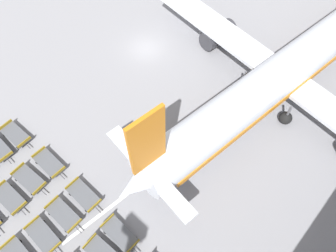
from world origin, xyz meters
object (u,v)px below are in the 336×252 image
at_px(baggage_dolly_row_mid_b_col_b, 29,180).
at_px(baggage_dolly_row_far_col_c, 84,195).
at_px(baggage_dolly_row_mid_a_col_b, 10,198).
at_px(baggage_dolly_row_far_col_b, 49,163).
at_px(baggage_dolly_row_far_col_d, 120,234).
at_px(baggage_dolly_row_mid_b_col_c, 64,215).
at_px(baggage_dolly_row_far_col_a, 16,135).
at_px(airplane, 292,67).
at_px(baggage_dolly_row_mid_a_col_c, 43,236).

height_order(baggage_dolly_row_mid_b_col_b, baggage_dolly_row_far_col_c, same).
distance_m(baggage_dolly_row_mid_a_col_b, baggage_dolly_row_far_col_c, 6.31).
distance_m(baggage_dolly_row_mid_b_col_b, baggage_dolly_row_far_col_b, 2.16).
distance_m(baggage_dolly_row_far_col_c, baggage_dolly_row_far_col_d, 4.72).
height_order(baggage_dolly_row_mid_b_col_b, baggage_dolly_row_mid_b_col_c, same).
bearing_deg(baggage_dolly_row_far_col_c, baggage_dolly_row_mid_b_col_c, -87.78).
bearing_deg(baggage_dolly_row_far_col_a, baggage_dolly_row_far_col_b, 4.14).
distance_m(baggage_dolly_row_mid_b_col_b, baggage_dolly_row_far_col_c, 5.22).
relative_size(baggage_dolly_row_mid_a_col_b, baggage_dolly_row_far_col_a, 1.00).
bearing_deg(baggage_dolly_row_far_col_c, baggage_dolly_row_far_col_b, -177.97).
distance_m(airplane, baggage_dolly_row_far_col_a, 27.71).
height_order(baggage_dolly_row_mid_b_col_c, baggage_dolly_row_far_col_d, same).
height_order(baggage_dolly_row_mid_a_col_b, baggage_dolly_row_far_col_c, same).
bearing_deg(baggage_dolly_row_far_col_a, baggage_dolly_row_mid_b_col_c, -10.09).
xyz_separation_m(baggage_dolly_row_mid_b_col_c, baggage_dolly_row_far_col_b, (-4.78, 2.06, 0.00)).
height_order(baggage_dolly_row_mid_a_col_c, baggage_dolly_row_far_col_c, same).
relative_size(baggage_dolly_row_mid_a_col_c, baggage_dolly_row_mid_b_col_b, 0.99).
bearing_deg(baggage_dolly_row_far_col_b, baggage_dolly_row_far_col_a, -175.86).
xyz_separation_m(baggage_dolly_row_mid_b_col_b, baggage_dolly_row_far_col_a, (-4.87, 1.80, 0.00)).
bearing_deg(baggage_dolly_row_far_col_b, airplane, 64.14).
xyz_separation_m(baggage_dolly_row_far_col_b, baggage_dolly_row_far_col_c, (4.69, 0.17, 0.00)).
bearing_deg(baggage_dolly_row_mid_b_col_b, baggage_dolly_row_mid_a_col_c, -22.94).
bearing_deg(baggage_dolly_row_mid_b_col_c, baggage_dolly_row_far_col_a, 169.91).
height_order(baggage_dolly_row_mid_a_col_c, baggage_dolly_row_mid_b_col_c, same).
relative_size(baggage_dolly_row_mid_a_col_b, baggage_dolly_row_mid_b_col_c, 1.00).
distance_m(baggage_dolly_row_mid_b_col_b, baggage_dolly_row_mid_b_col_c, 4.76).
relative_size(airplane, baggage_dolly_row_far_col_c, 11.16).
distance_m(baggage_dolly_row_mid_a_col_b, baggage_dolly_row_mid_b_col_c, 5.07).
bearing_deg(baggage_dolly_row_mid_a_col_b, airplane, 68.29).
distance_m(baggage_dolly_row_far_col_a, baggage_dolly_row_far_col_c, 9.56).
height_order(baggage_dolly_row_mid_a_col_b, baggage_dolly_row_far_col_d, same).
relative_size(baggage_dolly_row_far_col_a, baggage_dolly_row_far_col_d, 1.01).
height_order(baggage_dolly_row_mid_b_col_c, baggage_dolly_row_far_col_a, same).
height_order(baggage_dolly_row_far_col_a, baggage_dolly_row_far_col_c, same).
distance_m(baggage_dolly_row_mid_b_col_c, baggage_dolly_row_far_col_a, 9.78).
bearing_deg(baggage_dolly_row_mid_b_col_b, baggage_dolly_row_far_col_d, 13.04).
relative_size(baggage_dolly_row_mid_a_col_b, baggage_dolly_row_mid_b_col_b, 1.00).
xyz_separation_m(baggage_dolly_row_mid_a_col_b, baggage_dolly_row_far_col_b, (-0.22, 4.29, 0.00)).
bearing_deg(baggage_dolly_row_mid_a_col_b, baggage_dolly_row_far_col_a, 142.22).
relative_size(baggage_dolly_row_far_col_b, baggage_dolly_row_far_col_c, 1.00).
height_order(baggage_dolly_row_mid_b_col_b, baggage_dolly_row_far_col_d, same).
relative_size(baggage_dolly_row_mid_b_col_c, baggage_dolly_row_far_col_d, 1.00).
distance_m(baggage_dolly_row_far_col_b, baggage_dolly_row_far_col_c, 4.69).
distance_m(baggage_dolly_row_mid_a_col_b, baggage_dolly_row_mid_a_col_c, 4.75).
bearing_deg(baggage_dolly_row_mid_b_col_b, baggage_dolly_row_mid_b_col_c, 1.10).
height_order(baggage_dolly_row_far_col_b, baggage_dolly_row_far_col_c, same).
relative_size(baggage_dolly_row_mid_b_col_b, baggage_dolly_row_mid_b_col_c, 1.01).
relative_size(airplane, baggage_dolly_row_mid_b_col_b, 11.02).
xyz_separation_m(baggage_dolly_row_far_col_a, baggage_dolly_row_far_col_d, (14.26, 0.37, 0.00)).
bearing_deg(baggage_dolly_row_far_col_a, baggage_dolly_row_far_col_d, 1.49).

